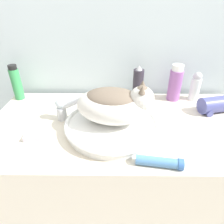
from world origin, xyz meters
TOP-DOWN VIEW (x-y plane):
  - wall_back at (0.00, 0.65)m, footprint 8.00×0.05m
  - vanity_counter at (0.00, 0.30)m, footprint 1.18×0.60m
  - sink_basin at (-0.04, 0.25)m, footprint 0.40×0.40m
  - cat at (-0.03, 0.25)m, footprint 0.31×0.30m
  - faucet at (-0.25, 0.32)m, footprint 0.14×0.07m
  - hairspray_can_black at (0.10, 0.53)m, footprint 0.06×0.06m
  - shampoo_bottle_tall at (-0.55, 0.53)m, footprint 0.05×0.05m
  - deodorant_stick at (0.40, 0.53)m, footprint 0.05×0.05m
  - mouthwash_bottle at (0.29, 0.53)m, footprint 0.07×0.07m
  - cream_tube at (0.13, 0.04)m, footprint 0.16×0.06m
  - hair_dryer at (0.47, 0.41)m, footprint 0.21×0.12m
  - soap_bar at (-0.35, 0.18)m, footprint 0.07×0.04m

SIDE VIEW (x-z plane):
  - vanity_counter at x=0.00m, z-range 0.00..0.84m
  - soap_bar at x=-0.35m, z-range 0.84..0.86m
  - cream_tube at x=0.13m, z-range 0.84..0.87m
  - sink_basin at x=-0.04m, z-range 0.84..0.88m
  - hair_dryer at x=0.47m, z-range 0.84..0.92m
  - faucet at x=-0.25m, z-range 0.83..0.97m
  - deodorant_stick at x=0.40m, z-range 0.84..0.99m
  - hairspray_can_black at x=0.10m, z-range 0.83..1.02m
  - shampoo_bottle_tall at x=-0.55m, z-range 0.84..1.02m
  - mouthwash_bottle at x=0.29m, z-range 0.83..1.03m
  - cat at x=-0.03m, z-range 0.88..1.05m
  - wall_back at x=0.00m, z-range 0.00..2.40m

